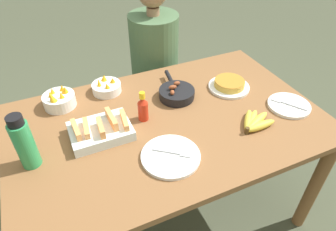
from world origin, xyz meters
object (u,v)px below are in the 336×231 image
object	(u,v)px
banana_bunch	(254,122)
empty_plate_near_front	(171,156)
skillet	(176,93)
frittata_plate_center	(229,85)
fruit_bowl_mango	(59,100)
fruit_bowl_citrus	(107,87)
person_figure	(155,82)
empty_plate_far_left	(289,105)
water_bottle	(24,143)
melon_tray	(101,130)
hot_sauce_bottle	(143,108)

from	to	relation	value
banana_bunch	empty_plate_near_front	world-z (taller)	banana_bunch
skillet	frittata_plate_center	xyz separation A→B (m)	(0.31, -0.05, -0.01)
banana_bunch	fruit_bowl_mango	distance (m)	1.01
fruit_bowl_citrus	person_figure	bearing A→B (deg)	38.57
empty_plate_near_front	fruit_bowl_mango	world-z (taller)	fruit_bowl_mango
banana_bunch	empty_plate_far_left	size ratio (longest dim) A/B	0.89
empty_plate_near_front	water_bottle	size ratio (longest dim) A/B	1.01
fruit_bowl_citrus	empty_plate_far_left	bearing A→B (deg)	-32.42
skillet	empty_plate_far_left	xyz separation A→B (m)	(0.51, -0.33, -0.02)
banana_bunch	person_figure	xyz separation A→B (m)	(-0.15, 0.93, -0.27)
fruit_bowl_mango	person_figure	size ratio (longest dim) A/B	0.13
fruit_bowl_mango	melon_tray	bearing A→B (deg)	-66.05
empty_plate_far_left	empty_plate_near_front	bearing A→B (deg)	-174.15
frittata_plate_center	person_figure	world-z (taller)	person_figure
fruit_bowl_citrus	water_bottle	xyz separation A→B (m)	(-0.44, -0.40, 0.09)
fruit_bowl_citrus	person_figure	size ratio (longest dim) A/B	0.13
skillet	fruit_bowl_citrus	world-z (taller)	fruit_bowl_citrus
person_figure	banana_bunch	bearing A→B (deg)	-80.67
frittata_plate_center	skillet	bearing A→B (deg)	171.82
hot_sauce_bottle	person_figure	bearing A→B (deg)	63.58
melon_tray	water_bottle	world-z (taller)	water_bottle
empty_plate_near_front	empty_plate_far_left	world-z (taller)	same
empty_plate_far_left	fruit_bowl_citrus	distance (m)	1.00
hot_sauce_bottle	fruit_bowl_citrus	bearing A→B (deg)	108.07
empty_plate_near_front	fruit_bowl_citrus	world-z (taller)	fruit_bowl_citrus
fruit_bowl_citrus	hot_sauce_bottle	size ratio (longest dim) A/B	1.00
melon_tray	frittata_plate_center	bearing A→B (deg)	6.60
skillet	hot_sauce_bottle	xyz separation A→B (m)	(-0.23, -0.10, 0.04)
melon_tray	fruit_bowl_mango	size ratio (longest dim) A/B	1.69
empty_plate_near_front	water_bottle	bearing A→B (deg)	159.04
frittata_plate_center	empty_plate_far_left	xyz separation A→B (m)	(0.19, -0.28, -0.01)
empty_plate_near_front	fruit_bowl_mango	bearing A→B (deg)	123.16
empty_plate_far_left	hot_sauce_bottle	bearing A→B (deg)	163.38
water_bottle	hot_sauce_bottle	xyz separation A→B (m)	(0.54, 0.08, -0.05)
fruit_bowl_mango	water_bottle	distance (m)	0.42
skillet	hot_sauce_bottle	world-z (taller)	hot_sauce_bottle
hot_sauce_bottle	empty_plate_far_left	bearing A→B (deg)	-16.62
fruit_bowl_mango	water_bottle	size ratio (longest dim) A/B	0.64
fruit_bowl_citrus	hot_sauce_bottle	bearing A→B (deg)	-71.93
skillet	person_figure	xyz separation A→B (m)	(0.09, 0.55, -0.27)
skillet	fruit_bowl_mango	world-z (taller)	fruit_bowl_mango
banana_bunch	skillet	world-z (taller)	skillet
melon_tray	skillet	distance (m)	0.48
fruit_bowl_mango	skillet	bearing A→B (deg)	-16.91
skillet	hot_sauce_bottle	distance (m)	0.26
skillet	frittata_plate_center	bearing A→B (deg)	-88.98
skillet	person_figure	bearing A→B (deg)	-0.41
empty_plate_far_left	person_figure	distance (m)	1.00
frittata_plate_center	empty_plate_near_front	bearing A→B (deg)	-146.35
empty_plate_near_front	empty_plate_far_left	size ratio (longest dim) A/B	1.18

